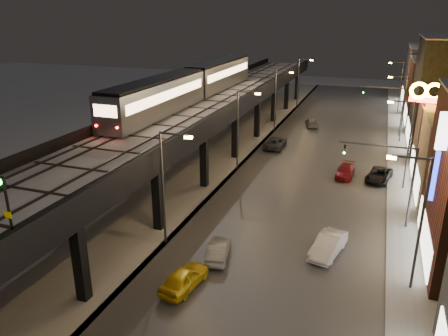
% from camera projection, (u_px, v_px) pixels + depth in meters
% --- Properties ---
extents(road_surface, '(17.00, 120.00, 0.06)m').
position_uv_depth(road_surface, '(314.00, 166.00, 50.89)').
color(road_surface, '#46474D').
rests_on(road_surface, ground).
extents(sidewalk_right, '(4.00, 120.00, 0.14)m').
position_uv_depth(sidewalk_right, '(406.00, 176.00, 47.72)').
color(sidewalk_right, '#9FA1A8').
rests_on(sidewalk_right, ground).
extents(under_viaduct_pavement, '(11.00, 120.00, 0.06)m').
position_uv_depth(under_viaduct_pavement, '(207.00, 154.00, 55.17)').
color(under_viaduct_pavement, '#9FA1A8').
rests_on(under_viaduct_pavement, ground).
extents(elevated_viaduct, '(9.00, 100.00, 6.30)m').
position_uv_depth(elevated_viaduct, '(196.00, 116.00, 50.48)').
color(elevated_viaduct, black).
rests_on(elevated_viaduct, ground).
extents(viaduct_trackbed, '(8.40, 100.00, 0.32)m').
position_uv_depth(viaduct_trackbed, '(197.00, 109.00, 50.33)').
color(viaduct_trackbed, '#B2B7C1').
rests_on(viaduct_trackbed, elevated_viaduct).
extents(viaduct_parapet_streetside, '(0.30, 100.00, 1.10)m').
position_uv_depth(viaduct_parapet_streetside, '(232.00, 108.00, 48.82)').
color(viaduct_parapet_streetside, black).
rests_on(viaduct_parapet_streetside, elevated_viaduct).
extents(viaduct_parapet_far, '(0.30, 100.00, 1.10)m').
position_uv_depth(viaduct_parapet_far, '(163.00, 103.00, 51.58)').
color(viaduct_parapet_far, black).
rests_on(viaduct_parapet_far, elevated_viaduct).
extents(building_f, '(12.20, 16.20, 11.16)m').
position_uv_depth(building_f, '(441.00, 77.00, 80.13)').
color(building_f, '#4C4D55').
rests_on(building_f, ground).
extents(streetlight_left_1, '(2.57, 0.28, 9.00)m').
position_uv_depth(streetlight_left_1, '(166.00, 181.00, 32.15)').
color(streetlight_left_1, '#38383A').
rests_on(streetlight_left_1, ground).
extents(streetlight_right_1, '(2.56, 0.28, 9.00)m').
position_uv_depth(streetlight_right_1, '(417.00, 216.00, 26.72)').
color(streetlight_right_1, '#38383A').
rests_on(streetlight_right_1, ground).
extents(streetlight_left_2, '(2.57, 0.28, 9.00)m').
position_uv_depth(streetlight_left_2, '(240.00, 125.00, 48.10)').
color(streetlight_left_2, '#38383A').
rests_on(streetlight_left_2, ground).
extents(streetlight_right_2, '(2.56, 0.28, 9.00)m').
position_uv_depth(streetlight_right_2, '(407.00, 139.00, 42.67)').
color(streetlight_right_2, '#38383A').
rests_on(streetlight_right_2, ground).
extents(streetlight_left_3, '(2.57, 0.28, 9.00)m').
position_uv_depth(streetlight_left_3, '(277.00, 97.00, 64.05)').
color(streetlight_left_3, '#38383A').
rests_on(streetlight_left_3, ground).
extents(streetlight_right_3, '(2.56, 0.28, 9.00)m').
position_uv_depth(streetlight_right_3, '(402.00, 104.00, 58.62)').
color(streetlight_right_3, '#38383A').
rests_on(streetlight_right_3, ground).
extents(streetlight_left_4, '(2.57, 0.28, 9.00)m').
position_uv_depth(streetlight_left_4, '(300.00, 80.00, 80.00)').
color(streetlight_left_4, '#38383A').
rests_on(streetlight_left_4, ground).
extents(streetlight_right_4, '(2.56, 0.28, 9.00)m').
position_uv_depth(streetlight_right_4, '(399.00, 85.00, 74.57)').
color(streetlight_right_4, '#38383A').
rests_on(streetlight_right_4, ground).
extents(traffic_light_rig_a, '(6.10, 0.34, 7.00)m').
position_uv_depth(traffic_light_rig_a, '(398.00, 176.00, 35.22)').
color(traffic_light_rig_a, '#38383A').
rests_on(traffic_light_rig_a, ground).
extents(traffic_light_rig_b, '(6.10, 0.34, 7.00)m').
position_uv_depth(traffic_light_rig_b, '(394.00, 105.00, 61.81)').
color(traffic_light_rig_b, '#38383A').
rests_on(traffic_light_rig_b, ground).
extents(subway_train, '(3.17, 38.14, 3.79)m').
position_uv_depth(subway_train, '(193.00, 84.00, 54.66)').
color(subway_train, gray).
rests_on(subway_train, viaduct_trackbed).
extents(rail_signal, '(0.38, 0.45, 3.33)m').
position_uv_depth(rail_signal, '(5.00, 196.00, 20.14)').
color(rail_signal, black).
rests_on(rail_signal, viaduct_trackbed).
extents(car_taxi, '(2.23, 4.36, 1.42)m').
position_uv_depth(car_taxi, '(184.00, 279.00, 28.26)').
color(car_taxi, gold).
rests_on(car_taxi, ground).
extents(car_near_white, '(2.11, 4.13, 1.30)m').
position_uv_depth(car_near_white, '(219.00, 250.00, 31.74)').
color(car_near_white, gray).
rests_on(car_near_white, ground).
extents(car_mid_silver, '(2.36, 5.11, 1.42)m').
position_uv_depth(car_mid_silver, '(275.00, 143.00, 57.44)').
color(car_mid_silver, '#36393D').
rests_on(car_mid_silver, ground).
extents(car_mid_dark, '(2.77, 4.61, 1.25)m').
position_uv_depth(car_mid_dark, '(312.00, 123.00, 68.10)').
color(car_mid_dark, gray).
rests_on(car_mid_dark, ground).
extents(car_onc_silver, '(2.55, 4.79, 1.50)m').
position_uv_depth(car_onc_silver, '(328.00, 246.00, 32.17)').
color(car_onc_silver, white).
rests_on(car_onc_silver, ground).
extents(car_onc_dark, '(3.02, 5.04, 1.31)m').
position_uv_depth(car_onc_dark, '(379.00, 175.00, 46.18)').
color(car_onc_dark, black).
rests_on(car_onc_dark, ground).
extents(car_onc_white, '(1.92, 4.32, 1.23)m').
position_uv_depth(car_onc_white, '(345.00, 172.00, 47.34)').
color(car_onc_white, maroon).
rests_on(car_onc_white, ground).
extents(sign_mcdonalds, '(3.13, 0.50, 10.54)m').
position_uv_depth(sign_mcdonalds, '(425.00, 102.00, 42.99)').
color(sign_mcdonalds, '#38383A').
rests_on(sign_mcdonalds, ground).
extents(sign_carwash, '(1.58, 0.35, 8.21)m').
position_uv_depth(sign_carwash, '(443.00, 187.00, 29.73)').
color(sign_carwash, '#38383A').
rests_on(sign_carwash, ground).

